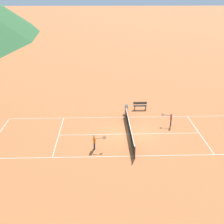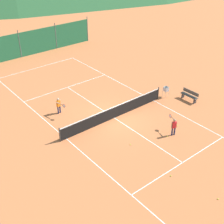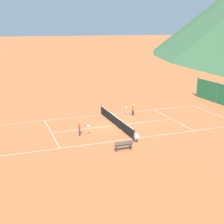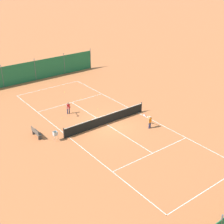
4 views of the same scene
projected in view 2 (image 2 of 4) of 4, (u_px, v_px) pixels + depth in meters
ground_plane at (114, 118)px, 22.78m from camera, size 600.00×600.00×0.00m
court_line_markings at (114, 118)px, 22.78m from camera, size 8.25×23.85×0.01m
tennis_net at (114, 112)px, 22.52m from camera, size 9.18×0.08×1.06m
windscreen_fence_far at (20, 45)px, 32.39m from camera, size 17.28×0.08×2.90m
player_far_service at (174, 125)px, 20.62m from camera, size 0.66×0.98×1.25m
player_near_service at (59, 105)px, 22.96m from camera, size 0.42×1.07×1.26m
tennis_ball_by_net_left at (167, 136)px, 20.77m from camera, size 0.07×0.07×0.07m
tennis_ball_alley_right at (130, 145)px, 19.99m from camera, size 0.07×0.07×0.07m
tennis_ball_by_net_right at (177, 126)px, 21.85m from camera, size 0.07×0.07×0.07m
tennis_ball_near_corner at (218, 199)px, 16.06m from camera, size 0.07×0.07×0.07m
tennis_ball_alley_left at (171, 176)px, 17.52m from camera, size 0.07×0.07×0.07m
ball_hopper at (166, 90)px, 25.21m from camera, size 0.36×0.36×0.89m
courtside_bench at (190, 95)px, 24.81m from camera, size 0.36×1.50×0.84m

